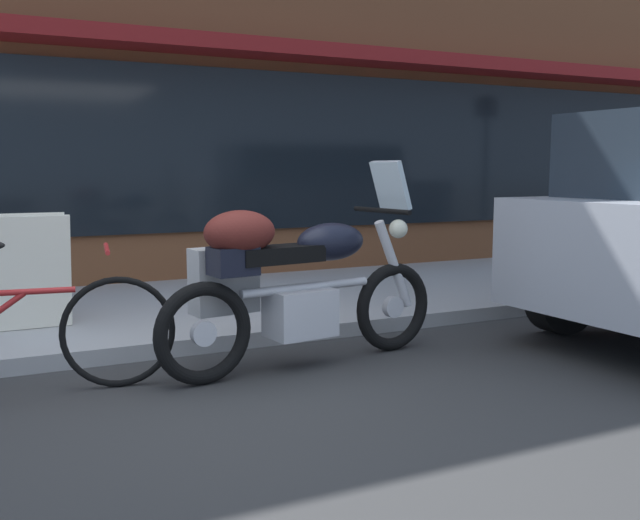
% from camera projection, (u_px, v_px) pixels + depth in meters
% --- Properties ---
extents(ground_plane, '(80.00, 80.00, 0.00)m').
position_uv_depth(ground_plane, '(222.00, 404.00, 4.07)').
color(ground_plane, '#313131').
extents(storefront_building, '(19.28, 0.90, 6.46)m').
position_uv_depth(storefront_building, '(518.00, 36.00, 9.73)').
color(storefront_building, brown).
rests_on(storefront_building, ground_plane).
extents(touring_motorcycle, '(2.18, 0.66, 1.41)m').
position_uv_depth(touring_motorcycle, '(288.00, 280.00, 4.74)').
color(touring_motorcycle, black).
rests_on(touring_motorcycle, ground_plane).
extents(parked_bicycle, '(1.75, 0.48, 0.94)m').
position_uv_depth(parked_bicycle, '(24.00, 333.00, 4.18)').
color(parked_bicycle, black).
rests_on(parked_bicycle, ground_plane).
extents(sandwich_board_sign, '(0.55, 0.40, 0.88)m').
position_uv_depth(sandwich_board_sign, '(32.00, 271.00, 5.43)').
color(sandwich_board_sign, silver).
rests_on(sandwich_board_sign, sidewalk_curb).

